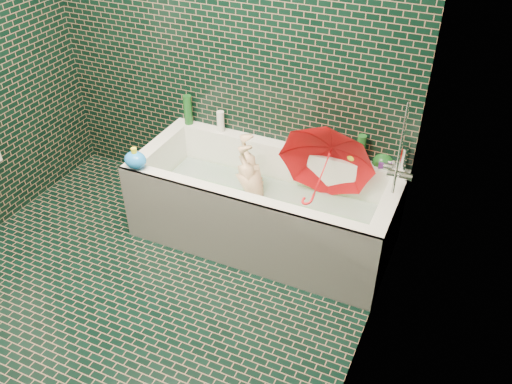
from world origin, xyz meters
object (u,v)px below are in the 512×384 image
at_px(rubber_duck, 354,156).
at_px(bathtub, 263,213).
at_px(bath_toy, 135,160).
at_px(umbrella, 322,174).
at_px(child, 255,193).

bearing_deg(rubber_duck, bathtub, -133.00).
height_order(bathtub, bath_toy, bath_toy).
height_order(umbrella, bath_toy, umbrella).
relative_size(bathtub, bath_toy, 9.92).
height_order(bathtub, child, bathtub).
bearing_deg(umbrella, child, -173.14).
bearing_deg(rubber_duck, bath_toy, -139.72).
xyz_separation_m(bathtub, bath_toy, (-0.74, -0.31, 0.40)).
relative_size(bathtub, child, 2.14).
height_order(rubber_duck, bath_toy, bath_toy).
bearing_deg(bath_toy, rubber_duck, 43.33).
bearing_deg(bath_toy, child, 44.97).
relative_size(child, rubber_duck, 6.59).
height_order(umbrella, rubber_duck, umbrella).
distance_m(child, bath_toy, 0.82).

